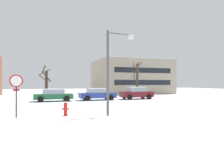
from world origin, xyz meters
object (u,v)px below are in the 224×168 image
object	(u,v)px
fire_hydrant	(66,109)
parked_car_green	(53,95)
street_lamp	(113,63)
parked_car_blue	(97,94)
parked_car_maroon	(137,93)
stop_sign	(16,87)

from	to	relation	value
fire_hydrant	parked_car_green	size ratio (longest dim) A/B	0.21
parked_car_green	street_lamp	bearing A→B (deg)	-76.44
parked_car_blue	parked_car_maroon	size ratio (longest dim) A/B	1.06
parked_car_maroon	fire_hydrant	bearing A→B (deg)	-133.44
stop_sign	parked_car_maroon	xyz separation A→B (m)	(13.34, 10.83, -1.04)
fire_hydrant	street_lamp	distance (m)	4.20
stop_sign	parked_car_maroon	distance (m)	17.21
parked_car_green	parked_car_blue	bearing A→B (deg)	-0.50
street_lamp	parked_car_blue	xyz separation A→B (m)	(2.31, 12.00, -2.64)
street_lamp	parked_car_blue	size ratio (longest dim) A/B	1.23
street_lamp	parked_car_maroon	xyz separation A→B (m)	(7.53, 11.83, -2.59)
stop_sign	street_lamp	world-z (taller)	street_lamp
parked_car_green	parked_car_blue	size ratio (longest dim) A/B	0.97
parked_car_green	parked_car_blue	xyz separation A→B (m)	(5.22, -0.05, 0.02)
stop_sign	parked_car_green	xyz separation A→B (m)	(2.90, 11.04, -1.11)
stop_sign	parked_car_green	size ratio (longest dim) A/B	0.61
parked_car_green	stop_sign	bearing A→B (deg)	-104.72
fire_hydrant	parked_car_maroon	size ratio (longest dim) A/B	0.22
street_lamp	parked_car_maroon	world-z (taller)	street_lamp
stop_sign	fire_hydrant	bearing A→B (deg)	-4.07
stop_sign	parked_car_blue	distance (m)	13.71
parked_car_maroon	parked_car_green	bearing A→B (deg)	178.84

